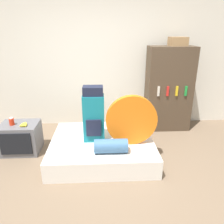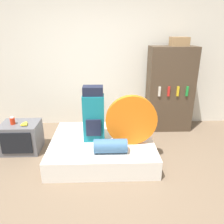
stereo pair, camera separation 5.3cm
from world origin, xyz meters
name	(u,v)px [view 2 (the right image)]	position (x,y,z in m)	size (l,w,h in m)	color
ground_plane	(107,186)	(0.00, 0.00, 0.00)	(16.00, 16.00, 0.00)	brown
wall_back	(105,61)	(0.00, 2.09, 1.30)	(8.00, 0.05, 2.60)	silver
bed	(102,147)	(-0.06, 0.75, 0.14)	(1.57, 1.33, 0.28)	silver
backpack	(94,115)	(-0.18, 0.75, 0.69)	(0.31, 0.24, 0.84)	#14707F
tent_bag	(131,120)	(0.37, 0.60, 0.66)	(0.74, 0.09, 0.74)	orange
sleeping_roll	(110,146)	(0.06, 0.36, 0.38)	(0.46, 0.20, 0.20)	#3D668E
television	(21,137)	(-1.38, 0.94, 0.24)	(0.59, 0.47, 0.48)	#5B5B60
canister	(12,121)	(-1.46, 0.92, 0.54)	(0.07, 0.07, 0.12)	red
banana_bunch	(25,124)	(-1.27, 0.89, 0.50)	(0.12, 0.16, 0.04)	yellow
bookshelf	(170,89)	(1.24, 1.76, 0.80)	(0.85, 0.45, 1.60)	#473828
cardboard_box	(179,41)	(1.34, 1.79, 1.68)	(0.30, 0.27, 0.16)	#99754C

